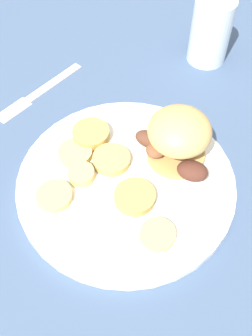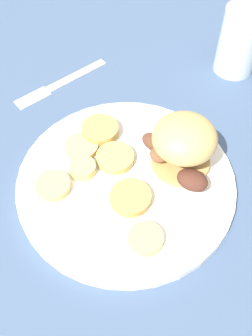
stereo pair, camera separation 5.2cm
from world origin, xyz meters
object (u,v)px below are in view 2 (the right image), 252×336
dinner_plate (126,182)px  sandwich (183,145)px  drinking_glass (240,41)px  fork (61,83)px

dinner_plate → sandwich: (0.01, 0.08, 0.05)m
dinner_plate → sandwich: 0.09m
sandwich → drinking_glass: bearing=127.7°
sandwich → drinking_glass: (-0.15, 0.20, 0.00)m
fork → drinking_glass: 0.31m
dinner_plate → fork: 0.24m
dinner_plate → sandwich: size_ratio=2.36×
fork → sandwich: bearing=20.7°
drinking_glass → sandwich: bearing=-52.3°
fork → dinner_plate: bearing=2.9°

